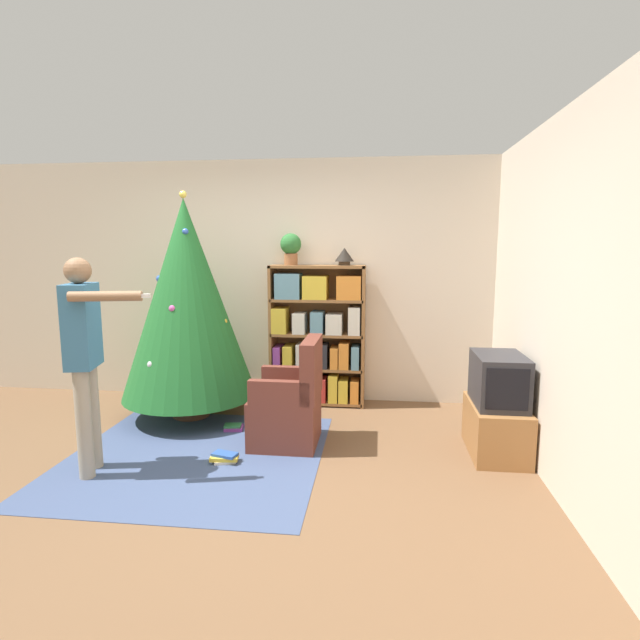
{
  "coord_description": "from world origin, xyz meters",
  "views": [
    {
      "loc": [
        1.15,
        -3.36,
        1.69
      ],
      "look_at": [
        0.65,
        0.9,
        1.05
      ],
      "focal_mm": 28.0,
      "sensor_mm": 36.0,
      "label": 1
    }
  ],
  "objects_px": {
    "standing_person": "(85,348)",
    "potted_plant": "(291,247)",
    "christmas_tree": "(187,300)",
    "armchair": "(290,407)",
    "television": "(499,380)",
    "table_lamp": "(344,255)",
    "bookshelf": "(317,337)"
  },
  "relations": [
    {
      "from": "television",
      "to": "standing_person",
      "type": "relative_size",
      "value": 0.35
    },
    {
      "from": "armchair",
      "to": "table_lamp",
      "type": "relative_size",
      "value": 4.6
    },
    {
      "from": "television",
      "to": "potted_plant",
      "type": "relative_size",
      "value": 1.72
    },
    {
      "from": "christmas_tree",
      "to": "armchair",
      "type": "bearing_deg",
      "value": -27.45
    },
    {
      "from": "armchair",
      "to": "table_lamp",
      "type": "distance_m",
      "value": 1.75
    },
    {
      "from": "television",
      "to": "christmas_tree",
      "type": "relative_size",
      "value": 0.26
    },
    {
      "from": "christmas_tree",
      "to": "television",
      "type": "bearing_deg",
      "value": -11.69
    },
    {
      "from": "television",
      "to": "armchair",
      "type": "xyz_separation_m",
      "value": [
        -1.71,
        0.01,
        -0.3
      ]
    },
    {
      "from": "potted_plant",
      "to": "table_lamp",
      "type": "bearing_deg",
      "value": -0.0
    },
    {
      "from": "bookshelf",
      "to": "potted_plant",
      "type": "height_order",
      "value": "potted_plant"
    },
    {
      "from": "standing_person",
      "to": "potted_plant",
      "type": "distance_m",
      "value": 2.33
    },
    {
      "from": "potted_plant",
      "to": "table_lamp",
      "type": "height_order",
      "value": "potted_plant"
    },
    {
      "from": "table_lamp",
      "to": "armchair",
      "type": "bearing_deg",
      "value": -108.37
    },
    {
      "from": "table_lamp",
      "to": "standing_person",
      "type": "bearing_deg",
      "value": -133.41
    },
    {
      "from": "television",
      "to": "potted_plant",
      "type": "distance_m",
      "value": 2.45
    },
    {
      "from": "bookshelf",
      "to": "television",
      "type": "bearing_deg",
      "value": -35.1
    },
    {
      "from": "bookshelf",
      "to": "television",
      "type": "relative_size",
      "value": 2.64
    },
    {
      "from": "television",
      "to": "standing_person",
      "type": "distance_m",
      "value": 3.19
    },
    {
      "from": "television",
      "to": "table_lamp",
      "type": "relative_size",
      "value": 2.82
    },
    {
      "from": "bookshelf",
      "to": "table_lamp",
      "type": "bearing_deg",
      "value": 2.44
    },
    {
      "from": "television",
      "to": "potted_plant",
      "type": "bearing_deg",
      "value": 148.75
    },
    {
      "from": "standing_person",
      "to": "table_lamp",
      "type": "relative_size",
      "value": 8.04
    },
    {
      "from": "christmas_tree",
      "to": "table_lamp",
      "type": "bearing_deg",
      "value": 20.84
    },
    {
      "from": "standing_person",
      "to": "potted_plant",
      "type": "xyz_separation_m",
      "value": [
        1.2,
        1.86,
        0.73
      ]
    },
    {
      "from": "bookshelf",
      "to": "christmas_tree",
      "type": "bearing_deg",
      "value": -155.25
    },
    {
      "from": "bookshelf",
      "to": "christmas_tree",
      "type": "height_order",
      "value": "christmas_tree"
    },
    {
      "from": "armchair",
      "to": "standing_person",
      "type": "relative_size",
      "value": 0.57
    },
    {
      "from": "bookshelf",
      "to": "potted_plant",
      "type": "relative_size",
      "value": 4.53
    },
    {
      "from": "bookshelf",
      "to": "armchair",
      "type": "distance_m",
      "value": 1.2
    },
    {
      "from": "bookshelf",
      "to": "christmas_tree",
      "type": "distance_m",
      "value": 1.39
    },
    {
      "from": "television",
      "to": "standing_person",
      "type": "xyz_separation_m",
      "value": [
        -3.09,
        -0.71,
        0.33
      ]
    },
    {
      "from": "christmas_tree",
      "to": "potted_plant",
      "type": "distance_m",
      "value": 1.2
    }
  ]
}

